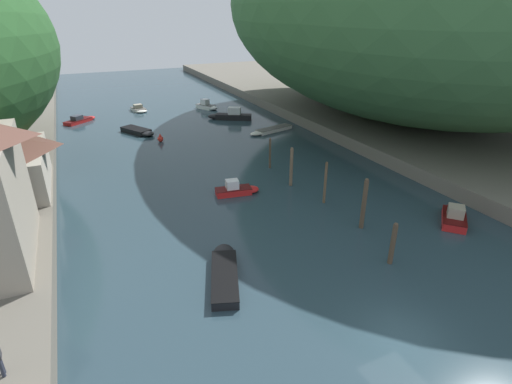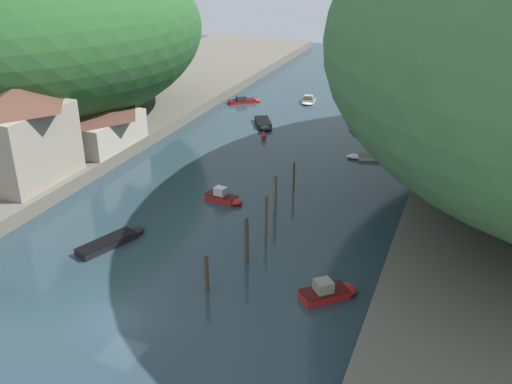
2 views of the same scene
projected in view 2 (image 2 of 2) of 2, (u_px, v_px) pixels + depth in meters
The scene contains 20 objects.
water_surface at pixel (280, 155), 60.02m from camera, with size 130.00×130.00×0.00m, color #283D47.
left_bank at pixel (81, 123), 68.15m from camera, with size 22.00×120.00×1.26m.
hillside_left at pixel (62, 35), 64.28m from camera, with size 28.90×40.46×19.13m.
waterfront_building at pixel (21, 134), 49.42m from camera, with size 6.58×9.18×8.24m.
boathouse_shed at pixel (100, 126), 58.41m from camera, with size 6.10×9.49×4.08m.
boat_far_upstream at pixel (369, 130), 66.22m from camera, with size 5.77×4.18×1.64m.
boat_far_right_bank at pixel (225, 197), 49.71m from camera, with size 3.68×1.69×1.25m.
boat_yellow_tender at pixel (329, 292), 36.73m from camera, with size 3.81×3.66×1.33m.
boat_navy_launch at pixel (114, 240), 43.12m from camera, with size 3.24×5.94×0.54m.
boat_cabin_cruiser at pixel (375, 157), 59.02m from camera, with size 6.29×2.86×0.43m.
boat_open_rowboat at pixel (308, 101), 78.21m from camera, with size 2.11×3.58×0.92m.
boat_red_skiff at pixel (264, 124), 68.78m from camera, with size 3.77×5.12×0.57m.
boat_white_cruiser at pixel (374, 113), 72.56m from camera, with size 2.88×3.84×1.40m.
boat_moored_right at pixel (245, 100), 78.25m from camera, with size 4.41×4.10×0.99m.
mooring_post_nearest at pixel (206, 272), 37.03m from camera, with size 0.30×0.30×2.71m.
mooring_post_second at pixel (246, 240), 39.93m from camera, with size 0.31×0.31×3.66m.
mooring_post_middle at pixel (266, 215), 43.73m from camera, with size 0.21×0.21×3.37m.
mooring_post_fourth at pixel (275, 193), 47.35m from camera, with size 0.27×0.27×3.37m.
mooring_post_farthest at pixel (294, 177), 51.10m from camera, with size 0.20×0.20×2.92m.
channel_buoy_near at pixel (264, 136), 64.61m from camera, with size 0.64×0.64×0.97m.
Camera 2 is at (18.17, -23.16, 21.62)m, focal length 40.00 mm.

